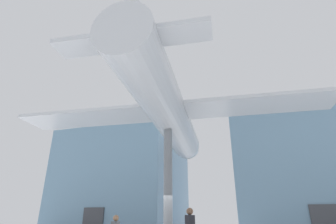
# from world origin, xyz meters

# --- Properties ---
(glass_pavilion_left) EXTENTS (10.69, 10.83, 9.94)m
(glass_pavilion_left) POSITION_xyz_m (-8.26, 12.12, 4.68)
(glass_pavilion_left) COLOR #60849E
(glass_pavilion_left) RESTS_ON ground_plane
(glass_pavilion_right) EXTENTS (10.69, 10.83, 9.94)m
(glass_pavilion_right) POSITION_xyz_m (8.26, 12.12, 4.68)
(glass_pavilion_right) COLOR #60849E
(glass_pavilion_right) RESTS_ON ground_plane
(support_pylon_central) EXTENTS (0.44, 0.44, 5.92)m
(support_pylon_central) POSITION_xyz_m (0.00, 0.00, 2.96)
(support_pylon_central) COLOR slate
(support_pylon_central) RESTS_ON ground_plane
(suspended_airplane) EXTENTS (17.48, 15.86, 3.37)m
(suspended_airplane) POSITION_xyz_m (-0.02, 0.26, 6.98)
(suspended_airplane) COLOR #B2B7BC
(suspended_airplane) RESTS_ON support_pylon_central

